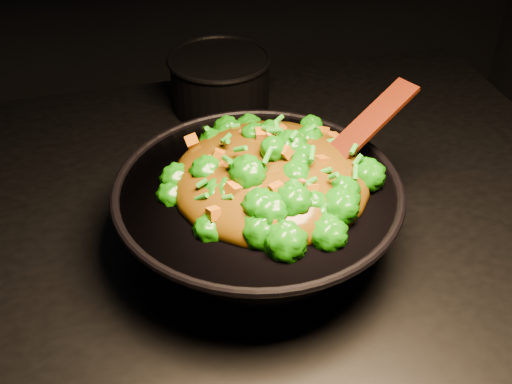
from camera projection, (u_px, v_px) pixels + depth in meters
name	position (u px, v px, depth m)	size (l,w,h in m)	color
stovetop	(247.00, 376.00, 1.31)	(1.20, 0.90, 0.90)	black
wok	(258.00, 218.00, 0.93)	(0.39, 0.39, 0.11)	black
stir_fry	(271.00, 155.00, 0.87)	(0.28, 0.28, 0.10)	#167008
spatula	(350.00, 141.00, 0.91)	(0.26, 0.04, 0.01)	#371304
back_pot	(220.00, 82.00, 1.25)	(0.19, 0.19, 0.11)	black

